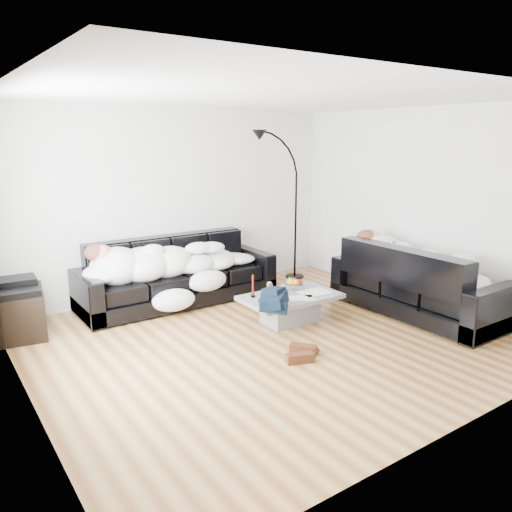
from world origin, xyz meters
TOP-DOWN VIEW (x-y plane):
  - ground at (0.00, 0.00)m, footprint 5.00×5.00m
  - wall_back at (0.00, 2.25)m, footprint 5.00×0.02m
  - wall_left at (-2.50, 0.00)m, footprint 0.02×4.50m
  - wall_right at (2.50, 0.00)m, footprint 0.02×4.50m
  - ceiling at (0.00, 0.00)m, footprint 5.00×5.00m
  - sofa_back at (-0.27, 1.78)m, footprint 2.67×0.92m
  - sofa_right at (2.05, -0.36)m, footprint 0.95×2.21m
  - sleeper_back at (-0.27, 1.73)m, footprint 2.26×0.78m
  - sleeper_right at (2.05, -0.36)m, footprint 0.80×1.89m
  - teal_cushion at (1.99, 0.32)m, footprint 0.42×0.38m
  - coffee_table at (0.51, 0.30)m, footprint 1.19×0.71m
  - fruit_bowl at (0.69, 0.47)m, footprint 0.26×0.26m
  - wine_glass_a at (0.30, 0.45)m, footprint 0.09×0.09m
  - wine_glass_b at (0.18, 0.30)m, footprint 0.07×0.07m
  - wine_glass_c at (0.41, 0.32)m, footprint 0.08×0.08m
  - candle_left at (0.09, 0.49)m, footprint 0.05×0.05m
  - candle_right at (0.13, 0.55)m, footprint 0.06×0.06m
  - newspaper_a at (0.82, 0.21)m, footprint 0.39×0.31m
  - newspaper_b at (0.54, 0.12)m, footprint 0.36×0.32m
  - navy_jacket at (0.06, 0.04)m, footprint 0.51×0.49m
  - shoes at (-0.04, -0.58)m, footprint 0.58×0.53m
  - av_cabinet at (-2.27, 1.73)m, footprint 0.63×0.83m
  - stereo at (-2.27, 1.73)m, footprint 0.46×0.37m
  - floor_lamp at (1.83, 1.84)m, footprint 0.74×0.30m

SIDE VIEW (x-z plane):
  - ground at x=0.00m, z-range 0.00..0.00m
  - shoes at x=-0.04m, z-range 0.00..0.11m
  - coffee_table at x=0.51m, z-range 0.00..0.34m
  - av_cabinet at x=-2.27m, z-range 0.00..0.52m
  - newspaper_b at x=0.54m, z-range 0.35..0.35m
  - newspaper_a at x=0.82m, z-range 0.35..0.36m
  - fruit_bowl at x=0.69m, z-range 0.34..0.49m
  - wine_glass_c at x=0.41m, z-range 0.34..0.50m
  - wine_glass_a at x=0.30m, z-range 0.34..0.51m
  - wine_glass_b at x=0.18m, z-range 0.34..0.51m
  - sofa_back at x=-0.27m, z-range 0.00..0.87m
  - sofa_right at x=2.05m, z-range 0.00..0.89m
  - candle_right at x=0.13m, z-range 0.34..0.60m
  - candle_left at x=0.09m, z-range 0.34..0.61m
  - navy_jacket at x=0.06m, z-range 0.42..0.62m
  - stereo at x=-2.27m, z-range 0.52..0.65m
  - sleeper_back at x=-0.27m, z-range 0.42..0.87m
  - sleeper_right at x=2.05m, z-range 0.42..0.88m
  - teal_cushion at x=1.99m, z-range 0.62..0.82m
  - floor_lamp at x=1.83m, z-range 0.00..2.04m
  - wall_back at x=0.00m, z-range 0.00..2.60m
  - wall_left at x=-2.50m, z-range 0.00..2.60m
  - wall_right at x=2.50m, z-range 0.00..2.60m
  - ceiling at x=0.00m, z-range 2.60..2.60m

